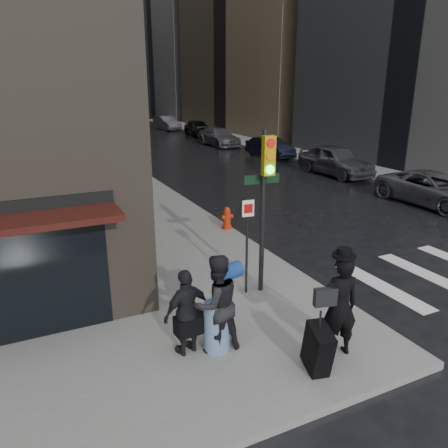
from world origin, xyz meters
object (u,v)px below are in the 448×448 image
Objects in this scene: parked_car_1 at (335,160)px; parked_car_4 at (198,128)px; traffic_light at (264,192)px; parked_car_2 at (270,147)px; man_greycoat at (187,312)px; fire_hydrant at (227,219)px; parked_car_0 at (434,189)px; parked_car_3 at (219,137)px; man_jeans at (216,304)px; man_overcoat at (335,313)px; parked_car_5 at (167,123)px.

parked_car_1 is 1.09× the size of parked_car_4.
traffic_light reaches higher than parked_car_2.
man_greycoat is 3.29m from traffic_light.
fire_hydrant is 11.42m from parked_car_1.
parked_car_2 is at bearing -139.50° from man_greycoat.
man_greycoat is 0.37× the size of parked_car_4.
parked_car_4 reaches higher than fire_hydrant.
parked_car_2 is at bearing -85.18° from parked_car_4.
fire_hydrant is 27.98m from parked_car_4.
parked_car_3 is at bearing 90.27° from parked_car_0.
parked_car_1 is (13.40, 12.22, -0.15)m from man_greycoat.
man_jeans reaches higher than parked_car_0.
man_overcoat is 0.48× the size of parked_car_5.
parked_car_3 is at bearing 90.78° from parked_car_2.
parked_car_2 is at bearing 53.35° from fire_hydrant.
fire_hydrant is 21.43m from parked_car_3.
parked_car_2 is 0.92× the size of parked_car_5.
man_overcoat is at bearing 142.58° from man_jeans.
fire_hydrant is at bearing 175.53° from parked_car_0.
man_jeans is (-1.80, 1.12, 0.06)m from man_overcoat.
parked_car_1 is at bearing -151.97° from man_greycoat.
parked_car_3 is at bearing -92.17° from parked_car_4.
fire_hydrant is at bearing 79.26° from traffic_light.
man_overcoat is at bearing -102.75° from parked_car_4.
man_overcoat is 23.02m from parked_car_2.
parked_car_2 is 13.39m from parked_car_4.
man_overcoat is at bearing -113.79° from parked_car_3.
traffic_light is 0.86× the size of parked_car_4.
man_greycoat is 35.03m from parked_car_4.
parked_car_4 is at bearing 83.77° from parked_car_2.
man_jeans is at bearing -129.18° from parked_car_2.
parked_car_0 is 1.01× the size of parked_car_3.
parked_car_0 is at bearing -161.25° from man_jeans.
parked_car_3 reaches higher than parked_car_0.
parked_car_4 reaches higher than parked_car_2.
parked_car_5 is at bearing 86.67° from parked_car_3.
man_overcoat is 2.12m from man_jeans.
parked_car_5 is (10.46, 40.27, -0.30)m from man_overcoat.
parked_car_0 is at bearing -94.27° from parked_car_1.
man_jeans is 0.39× the size of parked_car_1.
man_greycoat is 0.37× the size of parked_car_5.
man_overcoat is at bearing -148.83° from parked_car_0.
traffic_light is 15.42m from parked_car_1.
parked_car_5 reaches higher than parked_car_3.
traffic_light is at bearing -144.80° from man_jeans.
traffic_light is 0.93× the size of parked_car_2.
man_jeans is 41.03m from parked_car_5.
parked_car_5 is (8.97, 32.91, 0.24)m from fire_hydrant.
fire_hydrant is (1.49, 7.36, -0.55)m from man_overcoat.
parked_car_1 is at bearing -84.65° from parked_car_4.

